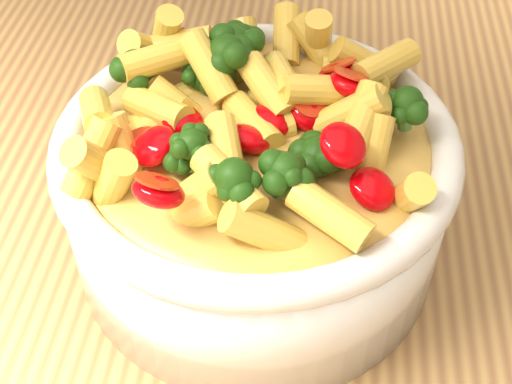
# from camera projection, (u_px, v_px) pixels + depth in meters

# --- Properties ---
(table) EXTENTS (1.20, 0.80, 0.90)m
(table) POSITION_uv_depth(u_px,v_px,m) (273.00, 255.00, 0.65)
(table) COLOR tan
(table) RESTS_ON ground
(serving_bowl) EXTENTS (0.26, 0.26, 0.11)m
(serving_bowl) POSITION_uv_depth(u_px,v_px,m) (256.00, 191.00, 0.48)
(serving_bowl) COLOR silver
(serving_bowl) RESTS_ON table
(pasta_salad) EXTENTS (0.21, 0.21, 0.05)m
(pasta_salad) POSITION_uv_depth(u_px,v_px,m) (256.00, 109.00, 0.43)
(pasta_salad) COLOR #FBBC4F
(pasta_salad) RESTS_ON serving_bowl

